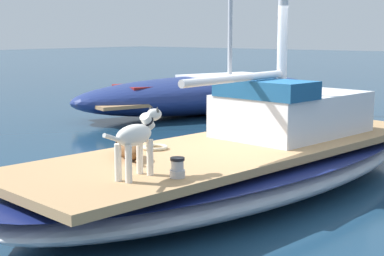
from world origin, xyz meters
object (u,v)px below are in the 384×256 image
object	(u,v)px
coiled_rope	(155,147)
moored_boat_port_side	(206,93)
deck_winch	(177,168)
dog_brown	(128,149)
dog_white	(137,137)
sailboat_main	(239,168)

from	to	relation	value
coiled_rope	moored_boat_port_side	bearing A→B (deg)	123.21
deck_winch	coiled_rope	distance (m)	1.53
dog_brown	moored_boat_port_side	bearing A→B (deg)	121.74
dog_brown	moored_boat_port_side	xyz separation A→B (m)	(-4.64, 7.50, -0.23)
deck_winch	moored_boat_port_side	xyz separation A→B (m)	(-5.71, 7.85, -0.22)
deck_winch	dog_brown	bearing A→B (deg)	161.51
dog_white	deck_winch	bearing A→B (deg)	36.76
dog_brown	coiled_rope	world-z (taller)	dog_brown
sailboat_main	dog_white	bearing A→B (deg)	-84.80
dog_brown	coiled_rope	xyz separation A→B (m)	(-0.12, 0.60, -0.08)
moored_boat_port_side	sailboat_main	bearing A→B (deg)	-49.05
sailboat_main	moored_boat_port_side	bearing A→B (deg)	130.95
sailboat_main	deck_winch	world-z (taller)	deck_winch
sailboat_main	dog_white	distance (m)	2.27
deck_winch	coiled_rope	size ratio (longest dim) A/B	0.65
dog_white	deck_winch	size ratio (longest dim) A/B	4.47
deck_winch	moored_boat_port_side	bearing A→B (deg)	126.00
sailboat_main	coiled_rope	world-z (taller)	coiled_rope
sailboat_main	coiled_rope	xyz separation A→B (m)	(-0.66, -0.93, 0.35)
dog_brown	dog_white	size ratio (longest dim) A/B	0.93
sailboat_main	deck_winch	size ratio (longest dim) A/B	35.50
sailboat_main	moored_boat_port_side	distance (m)	7.90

